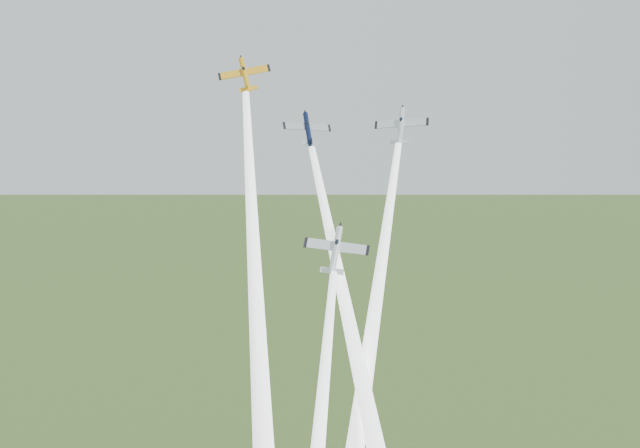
{
  "coord_description": "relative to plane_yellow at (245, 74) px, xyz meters",
  "views": [
    {
      "loc": [
        -1.39,
        -110.1,
        107.08
      ],
      "look_at": [
        0.0,
        -6.0,
        92.0
      ],
      "focal_mm": 45.0,
      "sensor_mm": 36.0,
      "label": 1
    }
  ],
  "objects": [
    {
      "name": "plane_yellow",
      "position": [
        0.0,
        0.0,
        0.0
      ],
      "size": [
        8.48,
        5.92,
        7.44
      ],
      "primitive_type": null,
      "rotation": [
        0.91,
        -0.18,
        0.13
      ],
      "color": "#EBA214"
    },
    {
      "name": "smoke_trail_yellow",
      "position": [
        2.79,
        -22.02,
        -28.84
      ],
      "size": [
        8.18,
        42.75,
        54.33
      ],
      "primitive_type": null,
      "rotation": [
        -0.66,
        0.0,
        0.13
      ],
      "color": "white"
    },
    {
      "name": "plane_navy",
      "position": [
        8.49,
        2.05,
        -7.4
      ],
      "size": [
        7.76,
        6.86,
        6.48
      ],
      "primitive_type": null,
      "rotation": [
        0.91,
        0.06,
        0.29
      ],
      "color": "#0B1433"
    },
    {
      "name": "smoke_trail_navy",
      "position": [
        14.64,
        -18.68,
        -35.49
      ],
      "size": [
        14.54,
        40.67,
        52.84
      ],
      "primitive_type": null,
      "rotation": [
        -0.66,
        0.0,
        0.29
      ],
      "color": "white"
    },
    {
      "name": "plane_silver_right",
      "position": [
        21.85,
        4.9,
        -7.02
      ],
      "size": [
        8.73,
        7.78,
        7.44
      ],
      "primitive_type": null,
      "rotation": [
        0.91,
        -0.07,
        -0.28
      ],
      "color": "silver"
    },
    {
      "name": "smoke_trail_silver_right",
      "position": [
        15.98,
        -15.25,
        -34.28
      ],
      "size": [
        14.0,
        39.49,
        51.19
      ],
      "primitive_type": null,
      "rotation": [
        -0.66,
        0.0,
        -0.28
      ],
      "color": "white"
    },
    {
      "name": "plane_silver_low",
      "position": [
        12.01,
        -10.86,
        -22.23
      ],
      "size": [
        9.76,
        7.24,
        8.18
      ],
      "primitive_type": null,
      "rotation": [
        0.91,
        0.1,
        -0.16
      ],
      "color": "silver"
    }
  ]
}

